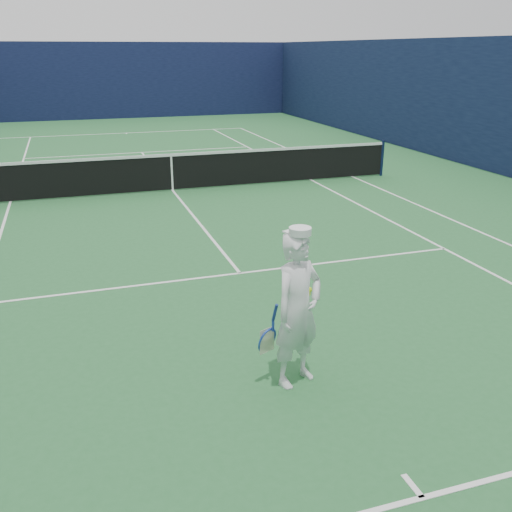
{
  "coord_description": "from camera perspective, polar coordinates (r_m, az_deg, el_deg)",
  "views": [
    {
      "loc": [
        -2.57,
        -15.13,
        3.63
      ],
      "look_at": [
        -0.34,
        -8.32,
        1.02
      ],
      "focal_mm": 40.0,
      "sensor_mm": 36.0,
      "label": 1
    }
  ],
  "objects": [
    {
      "name": "tennis_net",
      "position": [
        15.65,
        -8.43,
        8.45
      ],
      "size": [
        12.88,
        0.09,
        1.07
      ],
      "color": "#141E4C",
      "rests_on": "ground"
    },
    {
      "name": "ground",
      "position": [
        15.77,
        -8.32,
        6.48
      ],
      "size": [
        80.0,
        80.0,
        0.0
      ],
      "primitive_type": "plane",
      "color": "#256231",
      "rests_on": "ground"
    },
    {
      "name": "tennis_player",
      "position": [
        6.37,
        4.21,
        -5.36
      ],
      "size": [
        0.88,
        0.66,
        1.86
      ],
      "rotation": [
        0.0,
        0.0,
        0.42
      ],
      "color": "white",
      "rests_on": "ground"
    },
    {
      "name": "windscreen_fence",
      "position": [
        15.44,
        -8.7,
        13.71
      ],
      "size": [
        20.12,
        36.12,
        4.0
      ],
      "color": "#0F1539",
      "rests_on": "ground"
    },
    {
      "name": "court_markings",
      "position": [
        15.77,
        -8.32,
        6.49
      ],
      "size": [
        11.03,
        23.83,
        0.01
      ],
      "color": "white",
      "rests_on": "ground"
    }
  ]
}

